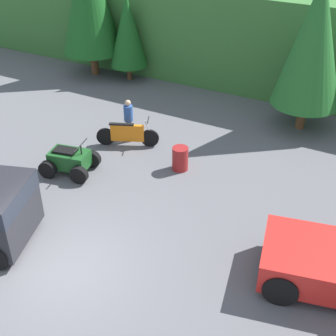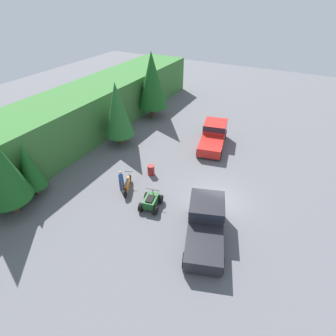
{
  "view_description": "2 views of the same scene",
  "coord_description": "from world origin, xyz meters",
  "px_view_note": "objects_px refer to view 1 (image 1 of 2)",
  "views": [
    {
      "loc": [
        6.87,
        -6.87,
        9.21
      ],
      "look_at": [
        0.84,
        4.47,
        0.95
      ],
      "focal_mm": 50.0,
      "sensor_mm": 36.0,
      "label": 1
    },
    {
      "loc": [
        -14.56,
        -3.64,
        13.13
      ],
      "look_at": [
        0.84,
        4.47,
        0.95
      ],
      "focal_mm": 28.0,
      "sensor_mm": 36.0,
      "label": 2
    }
  ],
  "objects_px": {
    "dirt_bike": "(128,134)",
    "rider_person": "(129,119)",
    "steel_barrel": "(180,159)",
    "quad_atv": "(70,161)"
  },
  "relations": [
    {
      "from": "quad_atv",
      "to": "steel_barrel",
      "type": "xyz_separation_m",
      "value": [
        3.38,
        2.01,
        -0.03
      ]
    },
    {
      "from": "quad_atv",
      "to": "steel_barrel",
      "type": "bearing_deg",
      "value": 19.34
    },
    {
      "from": "quad_atv",
      "to": "rider_person",
      "type": "xyz_separation_m",
      "value": [
        0.61,
        2.99,
        0.47
      ]
    },
    {
      "from": "dirt_bike",
      "to": "steel_barrel",
      "type": "relative_size",
      "value": 2.59
    },
    {
      "from": "rider_person",
      "to": "steel_barrel",
      "type": "height_order",
      "value": "rider_person"
    },
    {
      "from": "quad_atv",
      "to": "rider_person",
      "type": "bearing_deg",
      "value": 67.07
    },
    {
      "from": "rider_person",
      "to": "steel_barrel",
      "type": "xyz_separation_m",
      "value": [
        2.77,
        -0.98,
        -0.5
      ]
    },
    {
      "from": "dirt_bike",
      "to": "rider_person",
      "type": "relative_size",
      "value": 1.32
    },
    {
      "from": "steel_barrel",
      "to": "dirt_bike",
      "type": "bearing_deg",
      "value": 167.5
    },
    {
      "from": "dirt_bike",
      "to": "steel_barrel",
      "type": "height_order",
      "value": "dirt_bike"
    }
  ]
}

